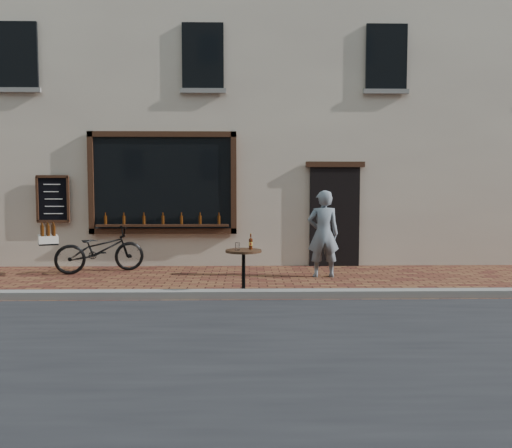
{
  "coord_description": "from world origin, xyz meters",
  "views": [
    {
      "loc": [
        -0.07,
        -7.58,
        1.71
      ],
      "look_at": [
        0.11,
        1.2,
        1.1
      ],
      "focal_mm": 35.0,
      "sensor_mm": 36.0,
      "label": 1
    }
  ],
  "objects": [
    {
      "name": "bistro_table",
      "position": [
        -0.11,
        0.35,
        0.53
      ],
      "size": [
        0.58,
        0.58,
        1.0
      ],
      "color": "black",
      "rests_on": "ground"
    },
    {
      "name": "kerb",
      "position": [
        0.0,
        0.2,
        0.06
      ],
      "size": [
        90.0,
        0.25,
        0.12
      ],
      "primitive_type": "cube",
      "color": "slate",
      "rests_on": "ground"
    },
    {
      "name": "ground",
      "position": [
        0.0,
        0.0,
        0.0
      ],
      "size": [
        90.0,
        90.0,
        0.0
      ],
      "primitive_type": "plane",
      "color": "#4C2118",
      "rests_on": "ground"
    },
    {
      "name": "shop_building",
      "position": [
        0.0,
        6.5,
        5.0
      ],
      "size": [
        28.0,
        6.2,
        10.0
      ],
      "color": "beige",
      "rests_on": "ground"
    },
    {
      "name": "pedestrian",
      "position": [
        1.43,
        2.06,
        0.85
      ],
      "size": [
        0.63,
        0.42,
        1.69
      ],
      "primitive_type": "imported",
      "rotation": [
        0.0,
        0.0,
        3.17
      ],
      "color": "slate",
      "rests_on": "ground"
    },
    {
      "name": "cargo_bicycle",
      "position": [
        -3.11,
        2.67,
        0.48
      ],
      "size": [
        2.11,
        1.38,
        1.0
      ],
      "rotation": [
        0.0,
        0.0,
        2.0
      ],
      "color": "black",
      "rests_on": "ground"
    }
  ]
}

